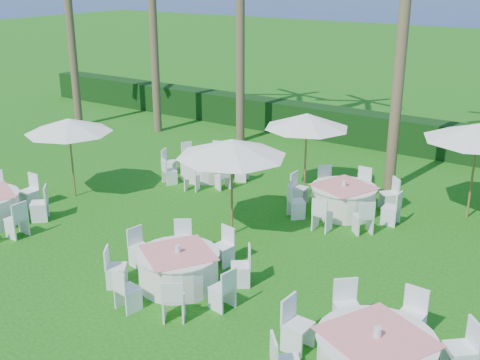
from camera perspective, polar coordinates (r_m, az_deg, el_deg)
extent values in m
plane|color=#18580F|center=(12.96, -6.10, -9.65)|extent=(120.00, 120.00, 0.00)
cube|color=black|center=(22.60, 13.62, 4.46)|extent=(34.00, 1.00, 1.20)
cube|color=white|center=(16.56, -18.52, -2.13)|extent=(0.61, 0.61, 0.92)
cube|color=white|center=(17.53, -19.38, -1.02)|extent=(0.44, 0.44, 0.92)
cube|color=white|center=(15.75, -20.47, -3.50)|extent=(0.44, 0.44, 0.92)
cylinder|color=white|center=(12.70, -5.84, -8.45)|extent=(1.65, 1.65, 0.72)
cylinder|color=white|center=(12.53, -5.90, -6.96)|extent=(1.72, 1.72, 0.03)
cube|color=#F1807F|center=(12.52, -5.91, -6.86)|extent=(1.84, 1.84, 0.01)
cylinder|color=silver|center=(12.48, -5.92, -6.51)|extent=(0.11, 0.11, 0.15)
cube|color=white|center=(12.63, 0.06, -8.14)|extent=(0.56, 0.56, 0.86)
cube|color=white|center=(13.44, -1.66, -6.34)|extent=(0.47, 0.47, 0.86)
cube|color=white|center=(13.82, -5.46, -5.66)|extent=(0.56, 0.56, 0.86)
cube|color=white|center=(13.58, -9.44, -6.33)|extent=(0.47, 0.47, 0.86)
cube|color=white|center=(12.83, -11.67, -8.10)|extent=(0.56, 0.56, 0.86)
cube|color=white|center=(11.98, -10.61, -10.16)|extent=(0.47, 0.47, 0.86)
cube|color=white|center=(11.54, -6.33, -11.16)|extent=(0.56, 0.56, 0.86)
cube|color=white|center=(11.82, -1.70, -10.23)|extent=(0.47, 0.47, 0.86)
cylinder|color=white|center=(10.21, 12.67, -16.34)|extent=(1.84, 1.84, 0.80)
cylinder|color=white|center=(9.98, 12.85, -14.42)|extent=(1.92, 1.92, 0.03)
cube|color=#F1807F|center=(9.96, 12.86, -14.30)|extent=(1.99, 1.99, 0.01)
cylinder|color=silver|center=(9.92, 12.90, -13.90)|extent=(0.13, 0.13, 0.17)
cube|color=white|center=(10.71, 20.21, -14.77)|extent=(0.63, 0.63, 0.96)
cube|color=white|center=(11.30, 15.89, -12.32)|extent=(0.47, 0.47, 0.96)
cube|color=white|center=(11.29, 10.18, -11.83)|extent=(0.63, 0.63, 0.96)
cube|color=white|center=(10.70, 5.52, -13.53)|extent=(0.47, 0.47, 0.96)
cylinder|color=white|center=(18.95, -3.34, 1.24)|extent=(1.55, 1.55, 0.67)
cylinder|color=white|center=(18.85, -3.36, 2.23)|extent=(1.61, 1.61, 0.03)
cube|color=#F1807F|center=(18.84, -3.36, 2.31)|extent=(1.76, 1.76, 0.01)
cylinder|color=silver|center=(18.81, -3.36, 2.55)|extent=(0.11, 0.11, 0.14)
cube|color=white|center=(18.59, 0.19, 1.12)|extent=(0.47, 0.47, 0.81)
cube|color=white|center=(19.46, -0.15, 1.98)|extent=(0.51, 0.51, 0.81)
cube|color=white|center=(20.02, -2.23, 2.47)|extent=(0.47, 0.47, 0.81)
cube|color=white|center=(19.97, -4.87, 2.37)|extent=(0.51, 0.51, 0.81)
cube|color=white|center=(19.34, -6.73, 1.72)|extent=(0.47, 0.47, 0.81)
cube|color=white|center=(18.46, -6.71, 0.84)|extent=(0.51, 0.51, 0.81)
cube|color=white|center=(17.85, -4.59, 0.26)|extent=(0.47, 0.47, 0.81)
cube|color=white|center=(17.91, -1.63, 0.37)|extent=(0.51, 0.51, 0.81)
cylinder|color=white|center=(16.40, 9.77, -1.91)|extent=(1.69, 1.69, 0.73)
cylinder|color=white|center=(16.27, 9.85, -0.68)|extent=(1.76, 1.76, 0.03)
cube|color=#F1807F|center=(16.26, 9.85, -0.60)|extent=(1.77, 1.77, 0.01)
cylinder|color=silver|center=(16.23, 9.87, -0.31)|extent=(0.12, 0.12, 0.16)
cube|color=white|center=(16.90, 13.95, -1.30)|extent=(0.58, 0.58, 0.88)
cube|color=white|center=(17.53, 11.49, -0.34)|extent=(0.42, 0.42, 0.88)
cube|color=white|center=(17.52, 8.19, -0.14)|extent=(0.58, 0.58, 0.88)
cube|color=white|center=(16.88, 5.67, -0.81)|extent=(0.42, 0.42, 0.88)
cube|color=white|center=(15.94, 5.37, -2.06)|extent=(0.58, 0.58, 0.88)
cube|color=white|center=(15.24, 7.82, -3.21)|extent=(0.42, 0.42, 0.88)
cube|color=white|center=(15.25, 11.62, -3.43)|extent=(0.58, 0.58, 0.88)
cube|color=white|center=(15.96, 14.14, -2.58)|extent=(0.42, 0.42, 0.88)
cylinder|color=brown|center=(17.77, -15.65, 1.88)|extent=(0.05, 0.05, 2.22)
cone|color=white|center=(17.50, -15.95, 4.99)|extent=(2.44, 2.44, 0.40)
sphere|color=brown|center=(17.47, -15.99, 5.43)|extent=(0.09, 0.09, 0.09)
cylinder|color=brown|center=(14.60, -0.79, -0.93)|extent=(0.06, 0.06, 2.36)
cone|color=white|center=(14.26, -0.81, 3.07)|extent=(2.68, 2.68, 0.43)
sphere|color=brown|center=(14.22, -0.81, 3.64)|extent=(0.09, 0.09, 0.09)
cylinder|color=brown|center=(17.35, 6.23, 2.26)|extent=(0.06, 0.06, 2.33)
cone|color=white|center=(17.06, 6.36, 5.61)|extent=(2.43, 2.43, 0.42)
sphere|color=brown|center=(17.03, 6.38, 6.08)|extent=(0.09, 0.09, 0.09)
cylinder|color=brown|center=(16.72, 21.20, 0.58)|extent=(0.06, 0.06, 2.47)
cone|color=white|center=(16.41, 21.68, 4.25)|extent=(2.75, 2.75, 0.44)
sphere|color=brown|center=(16.38, 21.74, 4.76)|extent=(0.10, 0.10, 0.10)
cylinder|color=brown|center=(22.15, 0.03, 16.57)|extent=(0.32, 0.32, 10.24)
cylinder|color=brown|center=(25.56, -15.73, 13.12)|extent=(0.32, 0.32, 7.43)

